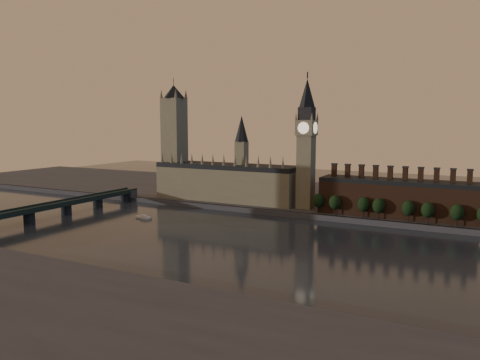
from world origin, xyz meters
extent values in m
plane|color=black|center=(0.00, 0.00, 0.00)|extent=(900.00, 900.00, 0.00)
cube|color=#424347|center=(0.00, 90.00, 2.00)|extent=(900.00, 4.00, 4.00)
cube|color=#424347|center=(0.00, 180.00, 2.00)|extent=(900.00, 180.00, 4.00)
cube|color=#7A7256|center=(-65.00, 115.00, 18.00)|extent=(130.00, 30.00, 28.00)
cube|color=black|center=(-65.00, 115.00, 34.00)|extent=(130.00, 30.00, 4.00)
cube|color=#7A7256|center=(-50.00, 115.00, 44.00)|extent=(9.00, 9.00, 24.00)
cone|color=black|center=(-50.00, 115.00, 67.00)|extent=(12.00, 12.00, 22.00)
cone|color=#7A7256|center=(-124.00, 101.00, 41.00)|extent=(2.60, 2.60, 10.00)
cone|color=#7A7256|center=(-113.27, 101.00, 41.00)|extent=(2.60, 2.60, 10.00)
cone|color=#7A7256|center=(-102.55, 101.00, 41.00)|extent=(2.60, 2.60, 10.00)
cone|color=#7A7256|center=(-91.82, 101.00, 41.00)|extent=(2.60, 2.60, 10.00)
cone|color=#7A7256|center=(-81.09, 101.00, 41.00)|extent=(2.60, 2.60, 10.00)
cone|color=#7A7256|center=(-70.36, 101.00, 41.00)|extent=(2.60, 2.60, 10.00)
cone|color=#7A7256|center=(-59.64, 101.00, 41.00)|extent=(2.60, 2.60, 10.00)
cone|color=#7A7256|center=(-48.91, 101.00, 41.00)|extent=(2.60, 2.60, 10.00)
cone|color=#7A7256|center=(-38.18, 101.00, 41.00)|extent=(2.60, 2.60, 10.00)
cone|color=#7A7256|center=(-27.45, 101.00, 41.00)|extent=(2.60, 2.60, 10.00)
cone|color=#7A7256|center=(-16.73, 101.00, 41.00)|extent=(2.60, 2.60, 10.00)
cone|color=#7A7256|center=(-6.00, 101.00, 41.00)|extent=(2.60, 2.60, 10.00)
cube|color=#7A7256|center=(-120.00, 115.00, 49.00)|extent=(18.00, 18.00, 90.00)
cone|color=black|center=(-120.00, 115.00, 100.00)|extent=(24.00, 24.00, 12.00)
cylinder|color=#232326|center=(-120.00, 115.00, 106.00)|extent=(0.50, 0.50, 12.00)
cone|color=#7A7256|center=(-128.00, 107.00, 98.00)|extent=(3.00, 3.00, 8.00)
cone|color=#7A7256|center=(-112.00, 107.00, 98.00)|extent=(3.00, 3.00, 8.00)
cone|color=#7A7256|center=(-128.00, 123.00, 98.00)|extent=(3.00, 3.00, 8.00)
cone|color=#7A7256|center=(-112.00, 123.00, 98.00)|extent=(3.00, 3.00, 8.00)
cube|color=#7A7256|center=(10.00, 110.00, 33.00)|extent=(12.00, 12.00, 58.00)
cube|color=#7A7256|center=(10.00, 110.00, 68.00)|extent=(14.00, 14.00, 12.00)
cube|color=#232326|center=(10.00, 110.00, 79.00)|extent=(11.00, 11.00, 10.00)
cone|color=black|center=(10.00, 110.00, 95.00)|extent=(13.00, 13.00, 22.00)
cylinder|color=#232326|center=(10.00, 110.00, 108.50)|extent=(1.00, 1.00, 5.00)
cylinder|color=beige|center=(10.00, 102.80, 68.00)|extent=(9.00, 0.50, 9.00)
cylinder|color=beige|center=(10.00, 117.20, 68.00)|extent=(9.00, 0.50, 9.00)
cylinder|color=beige|center=(2.80, 110.00, 68.00)|extent=(0.50, 9.00, 9.00)
cylinder|color=beige|center=(17.20, 110.00, 68.00)|extent=(0.50, 9.00, 9.00)
cone|color=#7A7256|center=(3.50, 103.50, 77.00)|extent=(2.00, 2.00, 6.00)
cone|color=#7A7256|center=(16.50, 103.50, 77.00)|extent=(2.00, 2.00, 6.00)
cone|color=#7A7256|center=(3.50, 116.50, 77.00)|extent=(2.00, 2.00, 6.00)
cone|color=#7A7256|center=(16.50, 116.50, 77.00)|extent=(2.00, 2.00, 6.00)
cube|color=#4A2B1C|center=(80.00, 110.00, 16.00)|extent=(110.00, 25.00, 24.00)
cube|color=black|center=(80.00, 110.00, 29.50)|extent=(110.00, 25.00, 3.00)
cube|color=#4A2B1C|center=(33.00, 110.00, 35.50)|extent=(3.50, 3.50, 9.00)
cube|color=#232326|center=(33.00, 110.00, 40.50)|extent=(4.20, 4.20, 1.00)
cube|color=#4A2B1C|center=(43.44, 110.00, 35.50)|extent=(3.50, 3.50, 9.00)
cube|color=#232326|center=(43.44, 110.00, 40.50)|extent=(4.20, 4.20, 1.00)
cube|color=#4A2B1C|center=(53.89, 110.00, 35.50)|extent=(3.50, 3.50, 9.00)
cube|color=#232326|center=(53.89, 110.00, 40.50)|extent=(4.20, 4.20, 1.00)
cube|color=#4A2B1C|center=(64.33, 110.00, 35.50)|extent=(3.50, 3.50, 9.00)
cube|color=#232326|center=(64.33, 110.00, 40.50)|extent=(4.20, 4.20, 1.00)
cube|color=#4A2B1C|center=(74.78, 110.00, 35.50)|extent=(3.50, 3.50, 9.00)
cube|color=#232326|center=(74.78, 110.00, 40.50)|extent=(4.20, 4.20, 1.00)
cube|color=#4A2B1C|center=(85.22, 110.00, 35.50)|extent=(3.50, 3.50, 9.00)
cube|color=#232326|center=(85.22, 110.00, 40.50)|extent=(4.20, 4.20, 1.00)
cube|color=#4A2B1C|center=(95.67, 110.00, 35.50)|extent=(3.50, 3.50, 9.00)
cube|color=#232326|center=(95.67, 110.00, 40.50)|extent=(4.20, 4.20, 1.00)
cube|color=#4A2B1C|center=(106.11, 110.00, 35.50)|extent=(3.50, 3.50, 9.00)
cube|color=#232326|center=(106.11, 110.00, 40.50)|extent=(4.20, 4.20, 1.00)
cube|color=#4A2B1C|center=(116.56, 110.00, 35.50)|extent=(3.50, 3.50, 9.00)
cube|color=#232326|center=(116.56, 110.00, 40.50)|extent=(4.20, 4.20, 1.00)
cube|color=#4A2B1C|center=(127.00, 110.00, 35.50)|extent=(3.50, 3.50, 9.00)
cube|color=#232326|center=(127.00, 110.00, 40.50)|extent=(4.20, 4.20, 1.00)
cylinder|color=black|center=(25.45, 95.43, 7.00)|extent=(0.80, 0.80, 6.00)
ellipsoid|color=black|center=(25.45, 95.43, 13.50)|extent=(8.60, 8.60, 10.75)
cylinder|color=black|center=(38.83, 93.96, 7.00)|extent=(0.80, 0.80, 6.00)
ellipsoid|color=black|center=(38.83, 93.96, 13.50)|extent=(8.60, 8.60, 10.75)
cylinder|color=black|center=(59.57, 95.10, 7.00)|extent=(0.80, 0.80, 6.00)
ellipsoid|color=black|center=(59.57, 95.10, 13.50)|extent=(8.60, 8.60, 10.75)
cylinder|color=black|center=(70.35, 94.45, 7.00)|extent=(0.80, 0.80, 6.00)
ellipsoid|color=black|center=(70.35, 94.45, 13.50)|extent=(8.60, 8.60, 10.75)
cylinder|color=black|center=(90.32, 94.66, 7.00)|extent=(0.80, 0.80, 6.00)
ellipsoid|color=black|center=(90.32, 94.66, 13.50)|extent=(8.60, 8.60, 10.75)
cylinder|color=black|center=(102.98, 93.53, 7.00)|extent=(0.80, 0.80, 6.00)
ellipsoid|color=black|center=(102.98, 93.53, 13.50)|extent=(8.60, 8.60, 10.75)
cylinder|color=black|center=(120.99, 93.86, 7.00)|extent=(0.80, 0.80, 6.00)
ellipsoid|color=black|center=(120.99, 93.86, 13.50)|extent=(8.60, 8.60, 10.75)
cube|color=black|center=(-155.00, -5.00, 9.00)|extent=(12.00, 200.00, 2.50)
cube|color=black|center=(-160.50, -5.00, 10.90)|extent=(1.00, 200.00, 1.30)
cube|color=black|center=(-149.50, -5.00, 10.90)|extent=(1.00, 200.00, 1.30)
cube|color=#424347|center=(-155.00, 90.00, 7.00)|extent=(14.00, 8.00, 6.00)
cylinder|color=#232326|center=(-155.00, -17.00, 3.88)|extent=(8.00, 8.00, 7.75)
cylinder|color=#232326|center=(-155.00, 17.00, 3.88)|extent=(8.00, 8.00, 7.75)
cylinder|color=#232326|center=(-155.00, 51.00, 3.88)|extent=(8.00, 8.00, 7.75)
cylinder|color=#232326|center=(-155.00, 85.00, 3.88)|extent=(8.00, 8.00, 7.75)
cube|color=silver|center=(-91.21, 33.37, 0.76)|extent=(13.71, 5.34, 1.53)
cube|color=silver|center=(-91.21, 33.37, 2.10)|extent=(6.02, 3.51, 1.15)
camera|label=1|loc=(134.45, -240.73, 72.74)|focal=35.00mm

